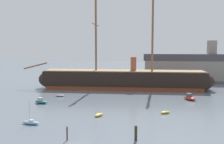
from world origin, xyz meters
TOP-DOWN VIEW (x-y plane):
  - tall_ship at (2.44, 52.55)m, footprint 63.51×13.01m
  - sailboat_foreground_left at (-11.35, 10.37)m, footprint 3.66×1.59m
  - dinghy_near_centre at (0.24, 17.74)m, footprint 2.05×2.67m
  - motorboat_mid_left at (-16.40, 28.02)m, footprint 3.86×2.48m
  - dinghy_mid_right at (14.04, 21.69)m, footprint 2.47×2.04m
  - dinghy_alongside_bow at (-14.42, 37.31)m, footprint 2.63×1.83m
  - motorboat_alongside_stern at (21.47, 37.21)m, footprint 3.65×4.53m
  - sailboat_far_right at (28.37, 52.21)m, footprint 4.59×2.98m
  - dinghy_distant_centre at (0.13, 66.08)m, footprint 1.76×2.41m
  - mooring_piling_nearest at (8.43, 4.35)m, footprint 0.44×0.44m
  - mooring_piling_left_pair at (-2.16, 3.03)m, footprint 0.25×0.25m
  - dockside_warehouse_right at (33.96, 76.14)m, footprint 54.44×14.25m

SIDE VIEW (x-z plane):
  - dinghy_distant_centre at x=0.13m, z-range 0.00..0.53m
  - dinghy_mid_right at x=14.04m, z-range 0.00..0.54m
  - dinghy_alongside_bow at x=-14.42m, z-range 0.00..0.57m
  - dinghy_near_centre at x=0.24m, z-range 0.00..0.58m
  - sailboat_foreground_left at x=-11.35m, z-range -1.92..2.69m
  - sailboat_far_right at x=28.37m, z-range -2.40..3.37m
  - motorboat_mid_left at x=-16.40m, z-range -0.22..1.28m
  - motorboat_alongside_stern at x=21.47m, z-range -0.26..1.51m
  - mooring_piling_left_pair at x=-2.16m, z-range 0.00..2.16m
  - mooring_piling_nearest at x=8.43m, z-range 0.00..2.30m
  - tall_ship at x=2.44m, z-range -12.00..18.56m
  - dockside_warehouse_right at x=33.96m, z-range -2.64..13.75m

